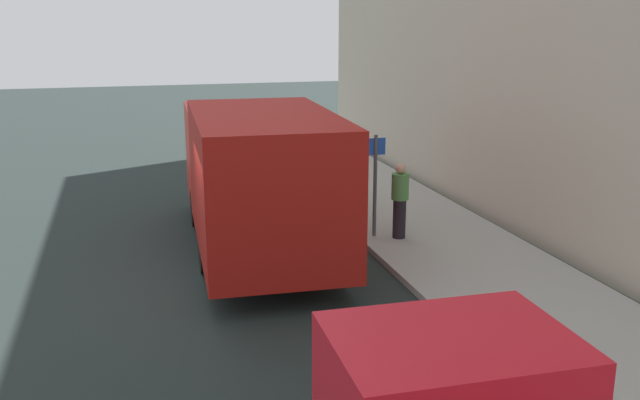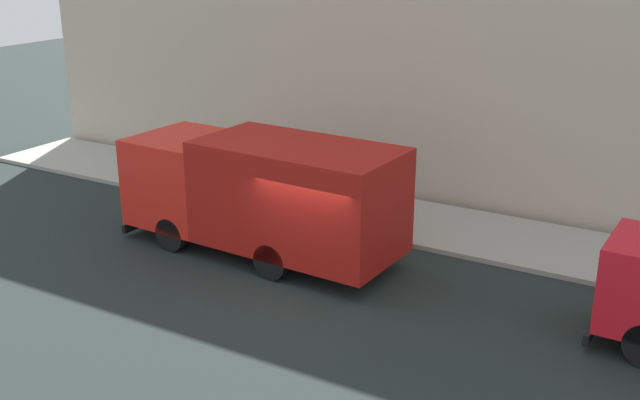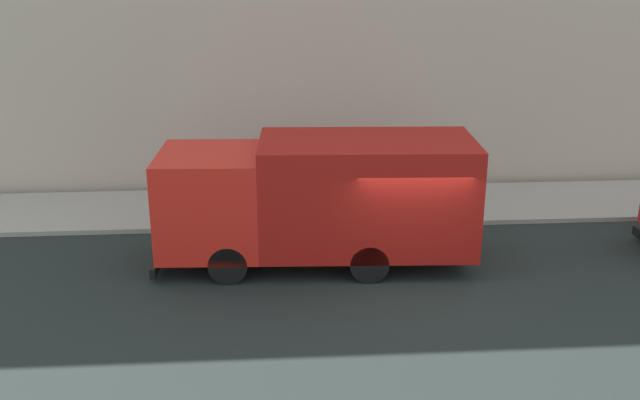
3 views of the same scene
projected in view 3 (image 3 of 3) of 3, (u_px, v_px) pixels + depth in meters
name	position (u px, v px, depth m)	size (l,w,h in m)	color
ground	(407.00, 273.00, 17.26)	(80.00, 80.00, 0.00)	#202927
sidewalk	(378.00, 205.00, 21.65)	(3.33, 30.00, 0.13)	#A2A299
large_utility_truck	(319.00, 196.00, 17.38)	(2.93, 7.52, 3.02)	red
pedestrian_walking	(327.00, 185.00, 20.45)	(0.52, 0.52, 1.63)	black
street_sign_post	(318.00, 174.00, 19.84)	(0.44, 0.08, 2.22)	#4C5156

